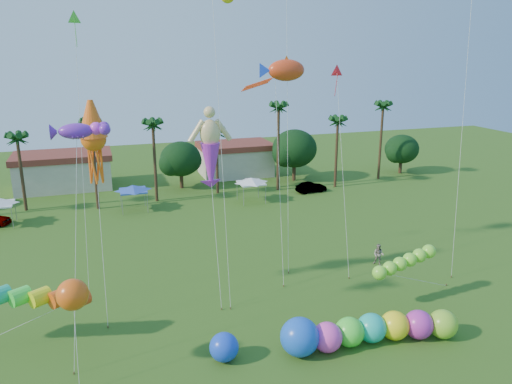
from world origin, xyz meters
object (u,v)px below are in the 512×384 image
object	(u,v)px
blue_ball	(224,347)
caterpillar_inflatable	(363,331)
spectator_b	(379,255)
car_b	(311,187)

from	to	relation	value
blue_ball	caterpillar_inflatable	bearing A→B (deg)	-7.72
spectator_b	blue_ball	xyz separation A→B (m)	(-16.29, -9.24, -0.06)
spectator_b	blue_ball	world-z (taller)	spectator_b
car_b	spectator_b	world-z (taller)	spectator_b
spectator_b	car_b	bearing A→B (deg)	128.77
car_b	caterpillar_inflatable	world-z (taller)	caterpillar_inflatable
car_b	spectator_b	distance (m)	23.22
blue_ball	car_b	bearing A→B (deg)	57.70
blue_ball	spectator_b	bearing A→B (deg)	29.57
spectator_b	caterpillar_inflatable	size ratio (longest dim) A/B	0.16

